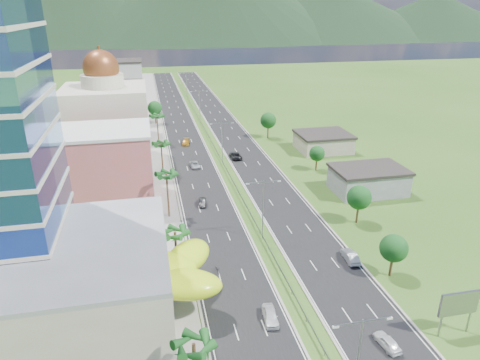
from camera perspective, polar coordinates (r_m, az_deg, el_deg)
ground at (r=68.05m, az=5.23°, el=-11.86°), size 500.00×500.00×0.00m
road_left at (r=148.88m, az=-7.98°, el=7.12°), size 11.00×260.00×0.04m
road_right at (r=150.68m, az=-2.25°, el=7.50°), size 11.00×260.00×0.04m
sidewalk_left at (r=148.51m, az=-11.66°, el=6.86°), size 7.00×260.00×0.12m
median_guardrail at (r=132.23m, az=-4.07°, el=5.64°), size 0.10×216.06×0.76m
streetlight_median_a at (r=45.93m, az=15.51°, el=-21.60°), size 6.04×0.25×11.00m
streetlight_median_b at (r=73.06m, az=3.09°, el=-3.19°), size 6.04×0.25×11.00m
streetlight_median_c at (r=109.67m, az=-2.43°, el=5.55°), size 6.04×0.25×11.00m
streetlight_median_d at (r=152.89m, az=-5.43°, el=10.22°), size 6.04×0.25×11.00m
streetlight_median_e at (r=196.92m, az=-7.14°, el=12.80°), size 6.04×0.25×11.00m
mall_podium at (r=59.27m, az=-24.49°, el=-13.33°), size 30.00×24.00×11.00m
lime_canopy at (r=59.55m, az=-12.50°, el=-12.06°), size 18.00×15.00×7.40m
pink_shophouse at (r=91.39m, az=-17.93°, el=1.54°), size 20.00×15.00×15.00m
domed_building at (r=112.25m, az=-17.27°, el=7.41°), size 20.00×20.00×28.70m
midrise_grey at (r=137.21m, az=-16.01°, el=8.64°), size 16.00×15.00×16.00m
midrise_beige at (r=159.00m, az=-15.60°, el=9.89°), size 16.00×15.00×13.00m
midrise_white at (r=181.16m, az=-15.40°, el=12.13°), size 16.00×15.00×18.00m
billboard at (r=60.08m, az=27.15°, el=-14.59°), size 5.20×0.35×6.20m
shed_near at (r=97.69m, az=16.70°, el=-0.15°), size 15.00×10.00×5.00m
shed_far at (r=123.97m, az=11.02°, el=4.93°), size 14.00×12.00×4.40m
palm_tree_a at (r=43.55m, az=-6.18°, el=-21.38°), size 3.60×3.60×9.10m
palm_tree_b at (r=63.63m, az=-8.65°, el=-7.18°), size 3.60×3.60×8.10m
palm_tree_c at (r=81.16m, az=-9.77°, el=0.51°), size 3.60×3.60×9.60m
palm_tree_d at (r=103.20m, az=-10.47°, el=4.60°), size 3.60×3.60×8.60m
palm_tree_e at (r=127.12m, az=-11.02°, el=8.21°), size 3.60×3.60×9.40m
leafy_tree_lfar at (r=152.10m, az=-11.30°, el=9.38°), size 4.90×4.90×8.05m
leafy_tree_ra at (r=67.91m, az=19.82°, el=-8.56°), size 4.20×4.20×6.90m
leafy_tree_rb at (r=82.10m, az=15.60°, el=-2.28°), size 4.55×4.55×7.47m
leafy_tree_rc at (r=107.15m, az=10.24°, el=3.48°), size 3.85×3.85×6.33m
leafy_tree_rd at (r=132.72m, az=3.79°, el=7.93°), size 4.90×4.90×8.05m
mountain_ridge at (r=511.01m, az=-3.72°, el=17.77°), size 860.00×140.00×90.00m
car_white_near_left at (r=58.20m, az=4.05°, el=-17.58°), size 2.23×4.59×1.51m
car_dark_left at (r=88.20m, az=-5.03°, el=-2.97°), size 1.90×4.04×1.28m
car_silver_mid_left at (r=109.15m, az=-6.05°, el=2.02°), size 2.50×4.88×1.32m
car_yellow_far_left at (r=128.14m, az=-7.21°, el=5.04°), size 2.75×5.15×1.42m
car_white_near_right at (r=57.43m, az=19.03°, el=-19.71°), size 2.11×4.21×1.38m
car_silver_right at (r=71.80m, az=14.49°, el=-9.79°), size 2.04×4.91×1.58m
car_dark_far_right at (r=115.16m, az=-0.59°, el=3.29°), size 2.70×5.69×1.57m
motorcycle at (r=66.90m, az=-3.05°, el=-11.72°), size 0.77×2.13×1.34m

